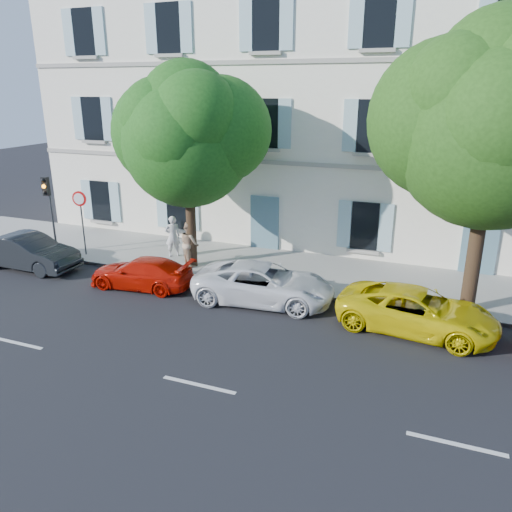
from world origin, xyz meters
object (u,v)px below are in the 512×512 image
at_px(road_sign, 81,209).
at_px(pedestrian_a, 173,236).
at_px(car_white_coupe, 264,283).
at_px(traffic_light, 48,199).
at_px(tree_left, 188,142).
at_px(tree_right, 493,133).
at_px(pedestrian_b, 190,244).
at_px(car_dark_sedan, 29,252).
at_px(car_red_coupe, 142,273).
at_px(car_yellow_supercar, 417,311).

bearing_deg(road_sign, pedestrian_a, 17.79).
distance_m(car_white_coupe, road_sign, 9.10).
xyz_separation_m(traffic_light, pedestrian_a, (5.03, 1.52, -1.53)).
distance_m(tree_left, road_sign, 5.81).
xyz_separation_m(tree_left, tree_right, (10.36, -0.56, 0.70)).
xyz_separation_m(tree_right, pedestrian_b, (-10.47, 0.57, -4.72)).
height_order(tree_right, traffic_light, tree_right).
bearing_deg(pedestrian_a, car_dark_sedan, -4.68).
xyz_separation_m(car_red_coupe, car_white_coupe, (4.65, 0.41, 0.11)).
distance_m(car_dark_sedan, pedestrian_a, 5.80).
height_order(pedestrian_a, pedestrian_b, pedestrian_b).
bearing_deg(car_red_coupe, tree_left, 156.91).
bearing_deg(car_yellow_supercar, road_sign, 88.67).
bearing_deg(car_white_coupe, tree_left, 56.67).
bearing_deg(car_yellow_supercar, traffic_light, 90.61).
bearing_deg(traffic_light, road_sign, 14.03).
bearing_deg(tree_left, pedestrian_b, 174.41).
height_order(car_red_coupe, road_sign, road_sign).
relative_size(car_white_coupe, pedestrian_b, 2.66).
distance_m(car_dark_sedan, traffic_light, 2.45).
height_order(tree_right, road_sign, tree_right).
relative_size(tree_right, traffic_light, 2.62).
relative_size(car_yellow_supercar, tree_left, 0.62).
xyz_separation_m(car_white_coupe, pedestrian_b, (-3.95, 2.03, 0.39)).
xyz_separation_m(tree_left, pedestrian_a, (-1.32, 0.74, -4.04)).
relative_size(car_yellow_supercar, pedestrian_b, 2.60).
xyz_separation_m(car_red_coupe, traffic_light, (-5.54, 1.65, 2.01)).
bearing_deg(tree_left, car_white_coupe, -27.77).
bearing_deg(road_sign, pedestrian_b, 5.33).
xyz_separation_m(car_white_coupe, road_sign, (-8.84, 1.58, 1.48)).
distance_m(car_dark_sedan, car_red_coupe, 5.40).
bearing_deg(tree_right, traffic_light, -179.23).
bearing_deg(tree_right, car_yellow_supercar, -128.58).
relative_size(tree_left, road_sign, 2.75).
distance_m(car_yellow_supercar, tree_right, 5.63).
distance_m(car_red_coupe, traffic_light, 6.12).
xyz_separation_m(tree_left, road_sign, (-5.00, -0.44, -2.92)).
distance_m(car_white_coupe, tree_left, 6.18).
xyz_separation_m(car_white_coupe, tree_right, (6.52, 1.46, 5.11)).
distance_m(car_white_coupe, traffic_light, 10.44).
bearing_deg(car_yellow_supercar, pedestrian_b, 81.74).
height_order(car_yellow_supercar, tree_left, tree_left).
bearing_deg(pedestrian_a, tree_left, 113.65).
distance_m(pedestrian_a, pedestrian_b, 1.41).
relative_size(car_red_coupe, car_yellow_supercar, 0.82).
distance_m(tree_left, traffic_light, 6.87).
xyz_separation_m(tree_left, traffic_light, (-6.35, -0.78, -2.50)).
bearing_deg(car_red_coupe, pedestrian_a, -175.53).
relative_size(car_dark_sedan, road_sign, 1.54).
relative_size(tree_right, pedestrian_b, 4.84).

